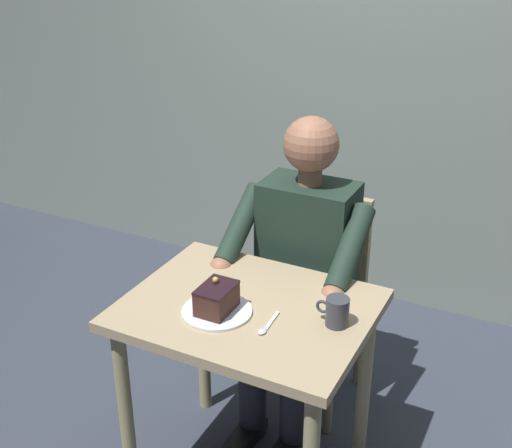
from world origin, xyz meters
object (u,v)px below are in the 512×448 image
object	(u,v)px
dining_table	(248,336)
chair	(314,290)
cake_slice	(217,298)
dessert_spoon	(267,326)
seated_person	(299,273)
coffee_cup	(337,311)

from	to	relation	value
dining_table	chair	xyz separation A→B (m)	(0.00, -0.60, -0.14)
chair	cake_slice	xyz separation A→B (m)	(0.07, 0.69, 0.32)
dining_table	dessert_spoon	bearing A→B (deg)	141.64
dessert_spoon	cake_slice	bearing A→B (deg)	-1.19
seated_person	coffee_cup	xyz separation A→B (m)	(-0.30, 0.41, 0.14)
seated_person	cake_slice	world-z (taller)	seated_person
dining_table	seated_person	bearing A→B (deg)	-90.00
seated_person	chair	bearing A→B (deg)	-90.00
coffee_cup	chair	bearing A→B (deg)	-62.52
dining_table	cake_slice	distance (m)	0.21
cake_slice	coffee_cup	world-z (taller)	cake_slice
dining_table	coffee_cup	size ratio (longest dim) A/B	7.40
cake_slice	coffee_cup	size ratio (longest dim) A/B	1.28
coffee_cup	dessert_spoon	world-z (taller)	coffee_cup
dining_table	chair	size ratio (longest dim) A/B	0.91
seated_person	cake_slice	bearing A→B (deg)	82.47
cake_slice	dessert_spoon	distance (m)	0.19
chair	seated_person	xyz separation A→B (m)	(0.00, 0.17, 0.17)
dining_table	dessert_spoon	xyz separation A→B (m)	(-0.11, 0.09, 0.13)
chair	dessert_spoon	bearing A→B (deg)	99.24
dining_table	dessert_spoon	distance (m)	0.19
coffee_cup	seated_person	bearing A→B (deg)	-53.63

